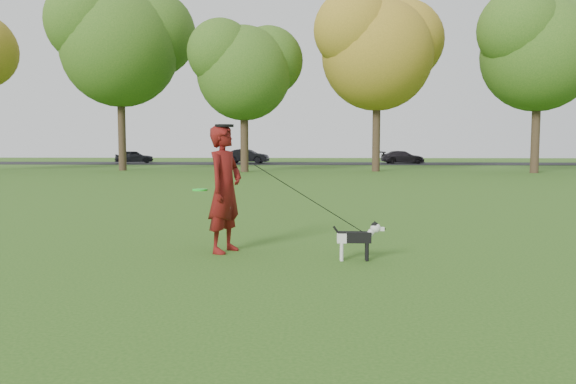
{
  "coord_description": "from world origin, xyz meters",
  "views": [
    {
      "loc": [
        0.2,
        -8.23,
        1.68
      ],
      "look_at": [
        -0.2,
        0.29,
        0.95
      ],
      "focal_mm": 35.0,
      "sensor_mm": 36.0,
      "label": 1
    }
  ],
  "objects_px": {
    "man": "(225,189)",
    "dog": "(358,236)",
    "car_right": "(403,157)",
    "car_left": "(134,157)",
    "car_mid": "(247,156)"
  },
  "relations": [
    {
      "from": "man",
      "to": "car_right",
      "type": "height_order",
      "value": "man"
    },
    {
      "from": "car_left",
      "to": "car_mid",
      "type": "distance_m",
      "value": 9.89
    },
    {
      "from": "dog",
      "to": "car_left",
      "type": "bearing_deg",
      "value": 112.1
    },
    {
      "from": "man",
      "to": "dog",
      "type": "xyz_separation_m",
      "value": [
        2.02,
        -0.55,
        -0.63
      ]
    },
    {
      "from": "dog",
      "to": "car_mid",
      "type": "height_order",
      "value": "car_mid"
    },
    {
      "from": "car_mid",
      "to": "car_right",
      "type": "bearing_deg",
      "value": -82.73
    },
    {
      "from": "man",
      "to": "car_mid",
      "type": "bearing_deg",
      "value": 29.3
    },
    {
      "from": "man",
      "to": "car_right",
      "type": "bearing_deg",
      "value": 10.28
    },
    {
      "from": "dog",
      "to": "car_left",
      "type": "height_order",
      "value": "car_left"
    },
    {
      "from": "car_left",
      "to": "car_mid",
      "type": "xyz_separation_m",
      "value": [
        9.89,
        0.0,
        0.06
      ]
    },
    {
      "from": "car_right",
      "to": "car_mid",
      "type": "bearing_deg",
      "value": 83.89
    },
    {
      "from": "man",
      "to": "car_left",
      "type": "xyz_separation_m",
      "value": [
        -14.3,
        39.64,
        -0.41
      ]
    },
    {
      "from": "car_mid",
      "to": "man",
      "type": "bearing_deg",
      "value": -166.39
    },
    {
      "from": "man",
      "to": "car_left",
      "type": "distance_m",
      "value": 42.14
    },
    {
      "from": "man",
      "to": "car_right",
      "type": "xyz_separation_m",
      "value": [
        8.92,
        39.64,
        -0.43
      ]
    }
  ]
}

